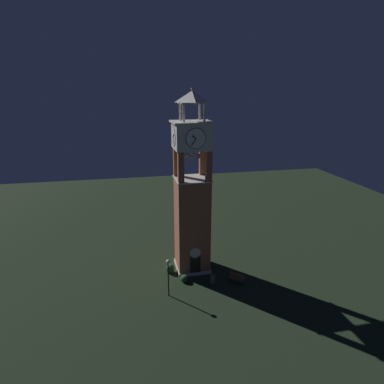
% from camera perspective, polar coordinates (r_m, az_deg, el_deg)
% --- Properties ---
extents(ground, '(80.00, 80.00, 0.00)m').
position_cam_1_polar(ground, '(35.56, -0.00, -13.23)').
color(ground, black).
extents(clock_tower, '(3.83, 3.83, 18.46)m').
position_cam_1_polar(clock_tower, '(32.37, 0.00, -1.57)').
color(clock_tower, '#93543D').
rests_on(clock_tower, ground).
extents(park_bench, '(1.46, 1.43, 0.95)m').
position_cam_1_polar(park_bench, '(33.19, 7.91, -14.86)').
color(park_bench, brown).
rests_on(park_bench, ground).
extents(lamp_post, '(0.36, 0.36, 3.72)m').
position_cam_1_polar(lamp_post, '(29.98, -4.26, -13.81)').
color(lamp_post, black).
rests_on(lamp_post, ground).
extents(trash_bin, '(0.52, 0.52, 0.80)m').
position_cam_1_polar(trash_bin, '(32.89, 3.74, -15.22)').
color(trash_bin, '#38513D').
rests_on(trash_bin, ground).
extents(shrub_near_entry, '(0.94, 0.94, 0.65)m').
position_cam_1_polar(shrub_near_entry, '(38.18, -2.25, -10.40)').
color(shrub_near_entry, '#234C28').
rests_on(shrub_near_entry, ground).
extents(shrub_left_of_tower, '(0.80, 0.80, 0.70)m').
position_cam_1_polar(shrub_left_of_tower, '(33.08, -1.38, -15.08)').
color(shrub_left_of_tower, '#234C28').
rests_on(shrub_left_of_tower, ground).
extents(shrub_behind_bench, '(0.91, 0.91, 0.94)m').
position_cam_1_polar(shrub_behind_bench, '(34.53, -3.88, -13.38)').
color(shrub_behind_bench, '#234C28').
rests_on(shrub_behind_bench, ground).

